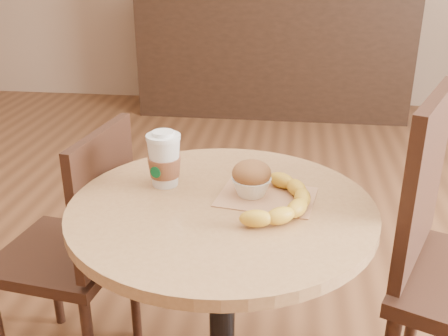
% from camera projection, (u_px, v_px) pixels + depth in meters
% --- Properties ---
extents(cafe_table, '(0.77, 0.77, 0.75)m').
position_uv_depth(cafe_table, '(222.00, 269.00, 1.38)').
color(cafe_table, black).
rests_on(cafe_table, ground).
extents(chair_left, '(0.43, 0.43, 0.86)m').
position_uv_depth(chair_left, '(78.00, 245.00, 1.65)').
color(chair_left, '#311B11').
rests_on(chair_left, ground).
extents(service_counter, '(2.30, 0.65, 1.04)m').
position_uv_depth(service_counter, '(274.00, 51.00, 4.39)').
color(service_counter, black).
rests_on(service_counter, ground).
extents(kraft_bag, '(0.27, 0.22, 0.00)m').
position_uv_depth(kraft_bag, '(267.00, 197.00, 1.33)').
color(kraft_bag, '#AD7953').
rests_on(kraft_bag, cafe_table).
extents(coffee_cup, '(0.09, 0.09, 0.15)m').
position_uv_depth(coffee_cup, '(164.00, 161.00, 1.38)').
color(coffee_cup, silver).
rests_on(coffee_cup, cafe_table).
extents(muffin, '(0.10, 0.10, 0.09)m').
position_uv_depth(muffin, '(251.00, 178.00, 1.33)').
color(muffin, silver).
rests_on(muffin, kraft_bag).
extents(banana, '(0.26, 0.34, 0.04)m').
position_uv_depth(banana, '(281.00, 199.00, 1.28)').
color(banana, gold).
rests_on(banana, kraft_bag).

